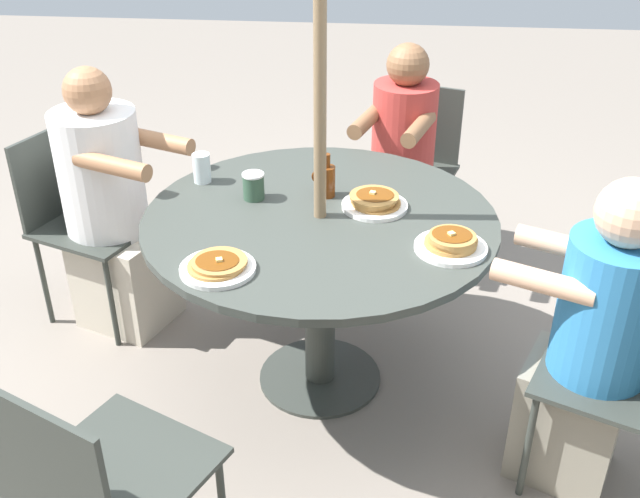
# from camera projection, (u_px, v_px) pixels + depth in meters

# --- Properties ---
(ground_plane) EXTENTS (12.00, 12.00, 0.00)m
(ground_plane) POSITION_uv_depth(u_px,v_px,m) (320.00, 378.00, 3.07)
(ground_plane) COLOR gray
(patio_table) EXTENTS (1.28, 1.28, 0.75)m
(patio_table) POSITION_uv_depth(u_px,v_px,m) (320.00, 244.00, 2.75)
(patio_table) COLOR #383D38
(patio_table) RESTS_ON ground
(umbrella_pole) EXTENTS (0.04, 0.04, 2.01)m
(umbrella_pole) POSITION_uv_depth(u_px,v_px,m) (320.00, 150.00, 2.56)
(umbrella_pole) COLOR #846B4C
(umbrella_pole) RESTS_ON ground
(patio_chair_north) EXTENTS (0.59, 0.59, 0.85)m
(patio_chair_north) POSITION_uv_depth(u_px,v_px,m) (94.00, 478.00, 1.95)
(patio_chair_north) COLOR #333833
(patio_chair_north) RESTS_ON ground
(diner_east) EXTENTS (0.54, 0.47, 1.13)m
(diner_east) POSITION_uv_depth(u_px,v_px,m) (591.00, 350.00, 2.38)
(diner_east) COLOR gray
(diner_east) RESTS_ON ground
(patio_chair_south) EXTENTS (0.56, 0.56, 0.85)m
(patio_chair_south) POSITION_uv_depth(u_px,v_px,m) (410.00, 161.00, 3.74)
(patio_chair_south) COLOR #333833
(patio_chair_south) RESTS_ON ground
(diner_south) EXTENTS (0.42, 0.53, 1.12)m
(diner_south) POSITION_uv_depth(u_px,v_px,m) (400.00, 169.00, 3.59)
(diner_south) COLOR slate
(diner_south) RESTS_ON ground
(patio_chair_west) EXTENTS (0.58, 0.58, 0.85)m
(patio_chair_west) POSITION_uv_depth(u_px,v_px,m) (82.00, 212.00, 3.26)
(patio_chair_west) COLOR #333833
(patio_chair_west) RESTS_ON ground
(diner_west) EXTENTS (0.59, 0.50, 1.16)m
(diner_west) POSITION_uv_depth(u_px,v_px,m) (112.00, 214.00, 3.18)
(diner_west) COLOR beige
(diner_west) RESTS_ON ground
(pancake_plate_a) EXTENTS (0.24, 0.24, 0.05)m
(pancake_plate_a) POSITION_uv_depth(u_px,v_px,m) (218.00, 266.00, 2.36)
(pancake_plate_a) COLOR white
(pancake_plate_a) RESTS_ON patio_table
(pancake_plate_b) EXTENTS (0.24, 0.24, 0.07)m
(pancake_plate_b) POSITION_uv_depth(u_px,v_px,m) (451.00, 243.00, 2.47)
(pancake_plate_b) COLOR white
(pancake_plate_b) RESTS_ON patio_table
(pancake_plate_c) EXTENTS (0.24, 0.24, 0.06)m
(pancake_plate_c) POSITION_uv_depth(u_px,v_px,m) (375.00, 202.00, 2.73)
(pancake_plate_c) COLOR white
(pancake_plate_c) RESTS_ON patio_table
(syrup_bottle) EXTENTS (0.09, 0.07, 0.17)m
(syrup_bottle) POSITION_uv_depth(u_px,v_px,m) (326.00, 180.00, 2.80)
(syrup_bottle) COLOR #602D0F
(syrup_bottle) RESTS_ON patio_table
(coffee_cup) EXTENTS (0.08, 0.08, 0.10)m
(coffee_cup) POSITION_uv_depth(u_px,v_px,m) (254.00, 186.00, 2.79)
(coffee_cup) COLOR #33513D
(coffee_cup) RESTS_ON patio_table
(drinking_glass_a) EXTENTS (0.07, 0.07, 0.12)m
(drinking_glass_a) POSITION_uv_depth(u_px,v_px,m) (202.00, 168.00, 2.91)
(drinking_glass_a) COLOR silver
(drinking_glass_a) RESTS_ON patio_table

